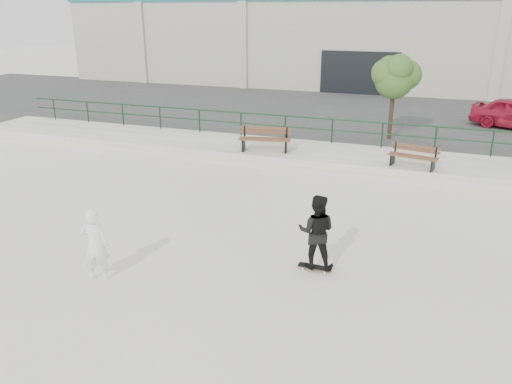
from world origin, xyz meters
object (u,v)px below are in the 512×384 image
at_px(bench_left, 265,139).
at_px(standing_skater, 316,232).
at_px(skateboard, 315,267).
at_px(seated_skater, 95,245).
at_px(tree, 395,75).
at_px(bench_right, 413,157).

bearing_deg(bench_left, standing_skater, -75.14).
bearing_deg(skateboard, seated_skater, -154.29).
height_order(skateboard, seated_skater, seated_skater).
bearing_deg(seated_skater, standing_skater, -175.12).
relative_size(bench_left, skateboard, 2.63).
bearing_deg(tree, skateboard, -92.55).
bearing_deg(skateboard, bench_left, 117.83).
height_order(skateboard, standing_skater, standing_skater).
bearing_deg(bench_right, seated_skater, -111.01).
xyz_separation_m(standing_skater, seated_skater, (-4.46, -2.03, -0.13)).
bearing_deg(bench_left, skateboard, -75.14).
bearing_deg(standing_skater, bench_left, -69.43).
distance_m(bench_right, skateboard, 7.66).
height_order(bench_right, skateboard, bench_right).
xyz_separation_m(tree, skateboard, (-0.51, -11.41, -3.08)).
relative_size(skateboard, seated_skater, 0.47).
bearing_deg(bench_right, tree, 118.41).
xyz_separation_m(skateboard, standing_skater, (0.00, 0.00, 0.90)).
distance_m(skateboard, standing_skater, 0.90).
relative_size(skateboard, standing_skater, 0.45).
relative_size(bench_left, bench_right, 1.18).
distance_m(tree, standing_skater, 11.63).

